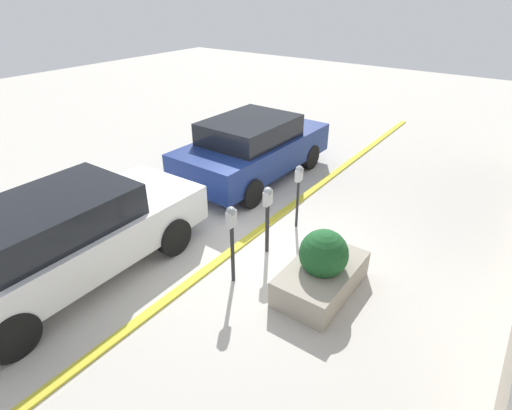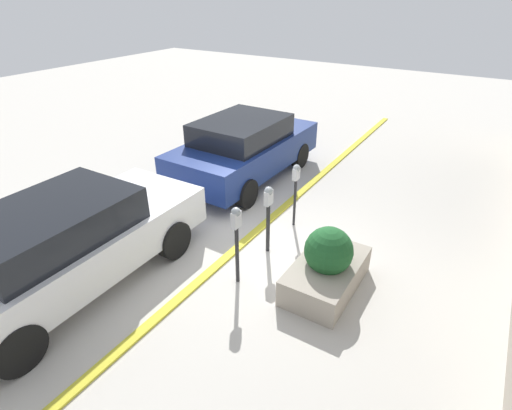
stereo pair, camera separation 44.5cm
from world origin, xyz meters
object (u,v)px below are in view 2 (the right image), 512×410
Objects in this scene: parking_meter_nearest at (236,231)px; parking_meter_second at (268,208)px; parked_car_middle at (245,147)px; parked_car_front at (65,244)px; parking_meter_middle at (296,181)px; planter_box at (327,266)px.

parking_meter_nearest is 1.03m from parking_meter_second.
parked_car_front is at bearing -179.50° from parked_car_middle.
parking_meter_second is at bearing 1.00° from parking_meter_nearest.
parking_meter_nearest reaches higher than parking_meter_second.
parked_car_front is at bearing 139.11° from parking_meter_second.
parked_car_front reaches higher than parking_meter_second.
parked_car_middle reaches higher than parking_meter_middle.
parked_car_middle is (3.52, 2.17, -0.18)m from parking_meter_nearest.
parked_car_middle is at bearing 56.36° from parking_meter_middle.
planter_box is 0.38× the size of parked_car_middle.
parked_car_front is (-3.61, 2.18, -0.18)m from parking_meter_middle.
planter_box is (0.64, -1.30, -0.58)m from parking_meter_nearest.
parked_car_middle reaches higher than parking_meter_nearest.
parking_meter_nearest is 1.04× the size of parking_meter_middle.
parking_meter_middle is 0.29× the size of parked_car_front.
parking_meter_nearest is 1.56m from planter_box.
parking_meter_nearest is at bearing 116.00° from planter_box.
parking_meter_nearest is at bearing -56.47° from parked_car_front.
planter_box is (-0.39, -1.32, -0.50)m from parking_meter_second.
parking_meter_second is at bearing -41.67° from parked_car_front.
parked_car_middle reaches higher than parked_car_front.
planter_box is at bearing -137.78° from parking_meter_middle.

